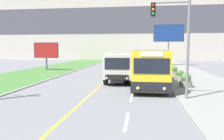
% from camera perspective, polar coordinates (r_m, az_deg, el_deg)
% --- Properties ---
extents(apartment_block_background, '(80.00, 8.04, 20.11)m').
position_cam_1_polar(apartment_block_background, '(63.30, 4.68, 11.96)').
color(apartment_block_background, beige).
rests_on(apartment_block_background, ground_plane).
extents(city_bus, '(2.65, 12.82, 2.97)m').
position_cam_1_polar(city_bus, '(19.99, 9.43, 1.14)').
color(city_bus, yellow).
rests_on(city_bus, ground_plane).
extents(dump_truck, '(2.42, 6.84, 2.58)m').
position_cam_1_polar(dump_truck, '(19.36, 1.99, 0.44)').
color(dump_truck, black).
rests_on(dump_truck, ground_plane).
extents(traffic_light_mast, '(2.28, 0.32, 6.12)m').
position_cam_1_polar(traffic_light_mast, '(13.51, 16.70, 8.94)').
color(traffic_light_mast, slate).
rests_on(traffic_light_mast, ground_plane).
extents(billboard_large, '(5.24, 0.24, 7.23)m').
position_cam_1_polar(billboard_large, '(39.83, 14.59, 8.97)').
color(billboard_large, '#59595B').
rests_on(billboard_large, ground_plane).
extents(billboard_small, '(3.53, 0.24, 3.90)m').
position_cam_1_polar(billboard_small, '(31.99, -16.83, 4.77)').
color(billboard_small, '#59595B').
rests_on(billboard_small, ground_plane).
extents(planter_round_near, '(0.96, 0.96, 1.12)m').
position_cam_1_polar(planter_round_near, '(17.80, 18.75, -2.69)').
color(planter_round_near, gray).
rests_on(planter_round_near, sidewalk_right).
extents(planter_round_second, '(0.84, 0.84, 1.01)m').
position_cam_1_polar(planter_round_second, '(21.47, 17.31, -1.39)').
color(planter_round_second, gray).
rests_on(planter_round_second, sidewalk_right).
extents(planter_round_third, '(0.94, 0.94, 1.10)m').
position_cam_1_polar(planter_round_third, '(25.12, 15.87, -0.27)').
color(planter_round_third, gray).
rests_on(planter_round_third, sidewalk_right).
extents(planter_round_far, '(0.93, 0.93, 1.12)m').
position_cam_1_polar(planter_round_far, '(28.79, 14.61, 0.51)').
color(planter_round_far, gray).
rests_on(planter_round_far, sidewalk_right).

